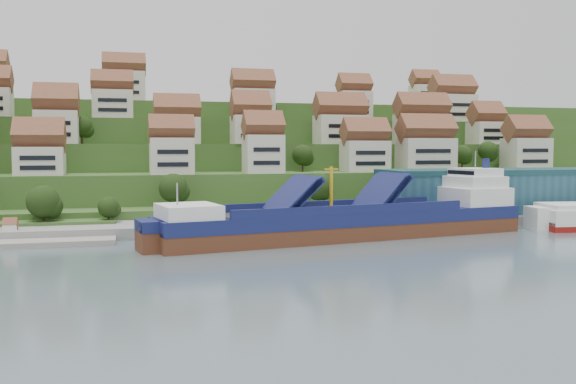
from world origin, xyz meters
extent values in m
plane|color=slate|center=(0.00, 0.00, 0.00)|extent=(300.00, 300.00, 0.00)
cube|color=gray|center=(20.00, 15.00, 1.10)|extent=(180.00, 14.00, 2.20)
cube|color=#2D4C1E|center=(0.00, 86.00, 2.00)|extent=(260.00, 128.00, 4.00)
cube|color=#2D4C1E|center=(0.00, 91.00, 5.50)|extent=(260.00, 118.00, 11.00)
cube|color=#2D4C1E|center=(0.00, 99.00, 9.00)|extent=(260.00, 102.00, 18.00)
cube|color=#2D4C1E|center=(0.00, 107.00, 12.50)|extent=(260.00, 86.00, 25.00)
cube|color=#2D4C1E|center=(0.00, 116.00, 15.50)|extent=(260.00, 68.00, 31.00)
cube|color=beige|center=(-51.80, 38.94, 14.13)|extent=(10.38, 8.57, 6.26)
cube|color=beige|center=(-23.09, 36.11, 15.16)|extent=(9.80, 7.03, 8.32)
cube|color=beige|center=(-1.42, 36.93, 15.55)|extent=(9.03, 7.62, 9.10)
cube|color=beige|center=(25.58, 39.55, 14.90)|extent=(11.13, 7.73, 7.80)
cube|color=beige|center=(42.20, 38.98, 15.24)|extent=(13.81, 8.26, 8.47)
cube|color=beige|center=(73.54, 41.28, 15.32)|extent=(11.19, 8.31, 8.63)
cube|color=beige|center=(-49.46, 54.29, 22.04)|extent=(10.12, 8.98, 8.07)
cube|color=beige|center=(-20.32, 53.63, 21.41)|extent=(11.21, 7.90, 6.82)
cube|color=beige|center=(-1.48, 52.04, 21.71)|extent=(9.53, 8.56, 7.41)
cube|color=beige|center=(24.69, 56.05, 21.98)|extent=(13.65, 8.36, 7.97)
cube|color=beige|center=(49.29, 55.87, 22.29)|extent=(14.70, 8.18, 8.59)
cube|color=beige|center=(69.78, 55.45, 21.28)|extent=(9.05, 8.04, 6.57)
cube|color=beige|center=(-36.28, 68.67, 28.81)|extent=(10.66, 7.30, 7.62)
cube|color=beige|center=(2.86, 70.31, 29.42)|extent=(11.82, 7.79, 8.83)
cube|color=beige|center=(33.18, 68.14, 29.35)|extent=(9.40, 7.14, 8.71)
cube|color=beige|center=(66.90, 70.42, 29.27)|extent=(13.21, 8.47, 8.54)
cube|color=beige|center=(-32.99, 88.06, 35.45)|extent=(12.16, 7.51, 8.89)
cube|color=beige|center=(67.67, 90.86, 34.75)|extent=(9.39, 7.05, 7.51)
ellipsoid|color=#213913|center=(9.05, 26.11, 8.23)|extent=(6.24, 6.24, 6.24)
ellipsoid|color=#213913|center=(-23.57, 26.29, 8.44)|extent=(6.24, 6.24, 6.24)
ellipsoid|color=#213913|center=(55.14, 43.11, 15.24)|extent=(5.08, 5.08, 5.08)
ellipsoid|color=#213913|center=(62.84, 43.11, 16.25)|extent=(5.23, 5.23, 5.23)
ellipsoid|color=#213913|center=(10.30, 43.66, 15.19)|extent=(5.23, 5.23, 5.23)
ellipsoid|color=#213913|center=(45.92, 59.83, 22.84)|extent=(4.96, 4.96, 4.96)
ellipsoid|color=#213913|center=(-52.23, 59.38, 21.46)|extent=(4.92, 4.92, 4.92)
ellipsoid|color=#213913|center=(-43.82, 57.97, 22.41)|extent=(5.32, 5.32, 5.32)
ellipsoid|color=#213913|center=(7.01, 73.21, 30.03)|extent=(6.60, 6.60, 6.60)
ellipsoid|color=#213913|center=(33.77, 75.94, 29.60)|extent=(4.97, 4.97, 4.97)
ellipsoid|color=#213913|center=(36.69, 73.97, 28.78)|extent=(4.06, 4.06, 4.06)
ellipsoid|color=#213913|center=(-49.13, 19.00, 6.59)|extent=(6.41, 6.41, 6.41)
ellipsoid|color=#213913|center=(-36.91, 19.00, 5.25)|extent=(4.27, 4.27, 4.27)
cube|color=#224D5E|center=(52.00, 17.00, 7.20)|extent=(60.00, 15.00, 10.00)
cylinder|color=gray|center=(18.00, 10.00, 6.20)|extent=(0.16, 0.16, 8.00)
cube|color=maroon|center=(18.60, 10.00, 9.80)|extent=(1.20, 0.05, 0.80)
cube|color=white|center=(-54.00, 11.50, 2.10)|extent=(2.40, 2.20, 2.20)
cube|color=#572D1A|center=(6.98, 0.27, 1.00)|extent=(74.07, 23.75, 4.69)
cube|color=navy|center=(6.98, 0.27, 4.04)|extent=(74.09, 23.86, 2.44)
cube|color=white|center=(-23.53, -5.08, 6.38)|extent=(11.10, 12.16, 2.44)
cube|color=#262628|center=(5.13, -0.05, 5.26)|extent=(47.89, 17.54, 0.28)
cube|color=navy|center=(-5.04, -1.84, 8.45)|extent=(8.72, 11.42, 6.49)
cube|color=navy|center=(13.45, 1.41, 8.45)|extent=(8.37, 11.36, 6.86)
cylinder|color=gold|center=(3.28, -0.38, 9.39)|extent=(0.76, 0.76, 8.45)
cube|color=white|center=(36.57, 5.46, 7.04)|extent=(12.95, 12.49, 3.76)
cube|color=white|center=(36.57, 5.46, 10.05)|extent=(10.90, 11.05, 2.35)
cube|color=white|center=(36.57, 5.46, 12.02)|extent=(8.86, 9.62, 1.69)
cylinder|color=navy|center=(39.35, 5.95, 13.80)|extent=(1.74, 1.74, 2.07)
camera|label=1|loc=(-34.34, -112.98, 17.18)|focal=40.00mm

